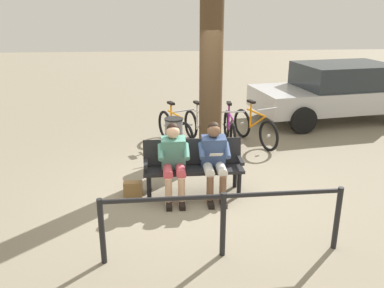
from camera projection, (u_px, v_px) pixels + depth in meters
The scene contains 13 objects.
ground_plane at pixel (198, 190), 6.78m from camera, with size 40.00×40.00×0.00m, color gray.
bench at pixel (193, 163), 6.58m from camera, with size 1.61×0.50×0.87m.
person_reading at pixel (214, 157), 6.41m from camera, with size 0.49×0.77×1.20m.
person_companion at pixel (174, 158), 6.35m from camera, with size 0.49×0.77×1.20m.
handbag at pixel (133, 189), 6.55m from camera, with size 0.30×0.14×0.24m, color olive.
tree_trunk at pixel (211, 54), 7.48m from camera, with size 0.44×0.44×4.14m, color #4C3823.
litter_bin at pixel (174, 140), 7.89m from camera, with size 0.36×0.36×0.87m.
bicycle_orange at pixel (255, 128), 8.88m from camera, with size 0.71×1.59×0.94m.
bicycle_silver at pixel (230, 130), 8.71m from camera, with size 0.48×1.68×0.94m.
bicycle_red at pixel (201, 129), 8.79m from camera, with size 0.69×1.60×0.94m.
bicycle_green at pixel (175, 130), 8.75m from camera, with size 0.76×1.56×0.94m.
railing_fence at pixel (223, 213), 4.86m from camera, with size 2.96×0.15×0.85m.
parked_car at pixel (337, 91), 10.60m from camera, with size 4.43×2.53×1.47m.
Camera 1 is at (0.59, 6.11, 2.98)m, focal length 38.00 mm.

